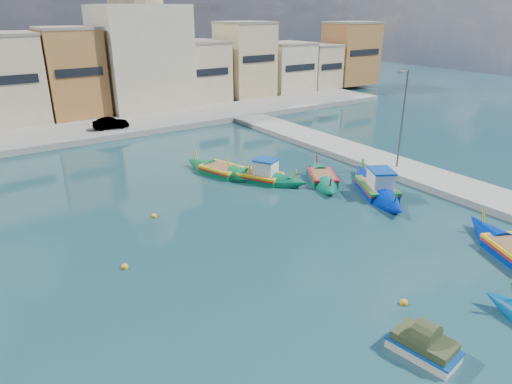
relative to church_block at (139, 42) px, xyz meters
name	(u,v)px	position (x,y,z in m)	size (l,w,h in m)	color
ground	(257,273)	(-10.00, -40.00, -8.41)	(160.00, 160.00, 0.00)	#14383C
east_quay	(469,192)	(8.00, -40.00, -8.16)	(4.00, 70.00, 0.50)	gray
north_quay	(82,132)	(-10.00, -8.00, -8.11)	(80.00, 8.00, 0.60)	gray
north_townhouses	(117,73)	(-3.32, -0.64, -3.41)	(83.20, 7.87, 10.19)	#CBB08D
church_block	(139,42)	(0.00, 0.00, 0.00)	(10.00, 10.00, 19.10)	beige
quay_street_lamp	(402,119)	(7.44, -34.00, -4.07)	(1.18, 0.16, 8.00)	#595B60
luzzu_turquoise_cabin	(377,189)	(2.84, -36.18, -8.05)	(6.33, 9.16, 3.00)	#0020A6
luzzu_blue_cabin	(261,177)	(-2.50, -29.52, -8.07)	(5.29, 7.72, 2.74)	#0A7244
luzzu_cyan_mid	(323,179)	(1.31, -32.21, -8.17)	(5.41, 7.33, 2.22)	#0A6E4E
luzzu_green	(222,171)	(-4.18, -26.53, -8.15)	(4.24, 7.99, 2.44)	#0A6D38
tender_near	(424,346)	(-8.10, -48.27, -8.02)	(1.76, 2.72, 1.25)	beige
mooring_buoys	(224,222)	(-8.47, -34.19, -8.33)	(28.02, 22.05, 0.36)	gold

